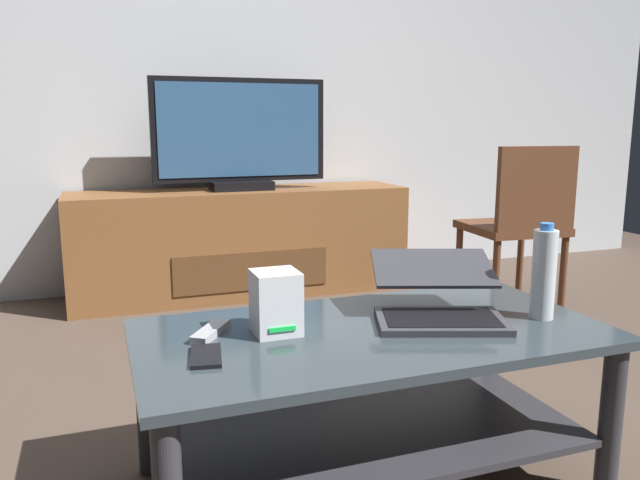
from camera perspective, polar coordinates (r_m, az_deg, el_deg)
ground_plane at (r=1.88m, az=6.15°, el=-20.78°), size 7.68×7.68×0.00m
back_wall at (r=3.89m, az=-9.56°, el=16.71°), size 6.40×0.12×2.80m
coffee_table at (r=1.71m, az=4.79°, el=-12.51°), size 1.24×0.63×0.44m
media_cabinet at (r=3.63m, az=-7.19°, el=-0.16°), size 1.91×0.48×0.61m
television at (r=3.55m, az=-7.34°, el=9.38°), size 0.98×0.20×0.62m
dining_chair at (r=3.28m, az=17.93°, el=1.74°), size 0.48×0.48×0.87m
laptop at (r=1.77m, az=10.73°, el=-5.29°), size 0.44×0.45×0.16m
router_box at (r=1.61m, az=-4.08°, el=-5.74°), size 0.12×0.12×0.16m
water_bottle_near at (r=1.83m, az=19.87°, el=-2.91°), size 0.07×0.07×0.27m
cell_phone at (r=1.49m, az=-10.44°, el=-10.44°), size 0.09×0.15×0.01m
tv_remote at (r=1.63m, az=-10.02°, el=-8.28°), size 0.13×0.16×0.02m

